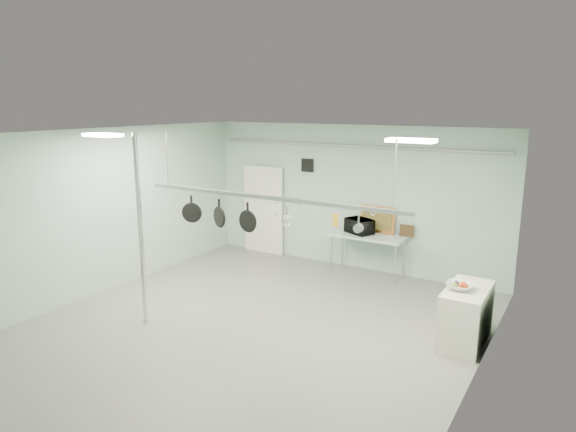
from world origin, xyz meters
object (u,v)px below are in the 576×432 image
Objects in this scene: chrome_pole at (140,231)px; coffee_canister at (363,231)px; pot_rack at (266,196)px; microwave at (360,226)px; skillet_left at (192,209)px; prep_table at (368,238)px; skillet_right at (248,218)px; skillet_mid at (219,213)px; side_cabinet at (466,316)px; fruit_bowl at (460,286)px.

chrome_pole is 4.73m from coffee_canister.
microwave is at bearing 86.69° from pot_rack.
chrome_pole is at bearing -118.25° from coffee_canister.
prep_table is at bearing 33.39° from skillet_left.
skillet_right is at bearing -25.72° from skillet_left.
skillet_mid is (0.94, 0.90, 0.24)m from chrome_pole.
microwave is at bearing 144.75° from coffee_canister.
skillet_right is at bearing -102.04° from coffee_canister.
side_cabinet is 2.93× the size of fruit_bowl.
skillet_mid is at bearing -165.40° from fruit_bowl.
coffee_canister is 3.41m from skillet_right.
side_cabinet is at bearing 25.26° from skillet_right.
side_cabinet is 3.62m from pot_rack.
chrome_pole reaches higher than skillet_right.
skillet_left is (-4.43, -0.99, 0.89)m from fruit_bowl.
skillet_right is (-3.32, -1.10, 1.38)m from side_cabinet.
side_cabinet is at bearing -12.05° from skillet_left.
microwave is at bearing 141.12° from side_cabinet.
fruit_bowl is at bearing 163.47° from microwave.
pot_rack reaches higher than coffee_canister.
chrome_pole is 2.00× the size of prep_table.
prep_table reaches higher than side_cabinet.
prep_table is 3.98m from skillet_left.
skillet_left is 0.97× the size of skillet_mid.
skillet_left is (-4.52, -1.10, 1.39)m from side_cabinet.
skillet_right is at bearing 23.90° from skillet_mid.
fruit_bowl is 4.04m from skillet_mid.
coffee_canister is (-0.08, -0.07, 0.17)m from prep_table.
side_cabinet is 3.43m from coffee_canister.
side_cabinet is at bearing -39.05° from coffee_canister.
skillet_left reaches higher than prep_table.
skillet_right reaches higher than coffee_canister.
side_cabinet is at bearing -40.79° from prep_table.
skillet_mid is at bearing -112.37° from prep_table.
side_cabinet is 4.86m from skillet_left.
fruit_bowl is (2.85, 0.99, -1.28)m from pot_rack.
microwave is 3.54m from fruit_bowl.
prep_table is 3.91× the size of fruit_bowl.
microwave is at bearing 87.35° from skillet_right.
prep_table is 3.23× the size of skillet_mid.
fruit_bowl is at bearing 19.19° from pot_rack.
pot_rack reaches higher than fruit_bowl.
prep_table is at bearing 91.53° from skillet_mid.
skillet_left is at bearing -167.36° from fruit_bowl.
skillet_left is at bearing -173.08° from skillet_right.
microwave is (0.19, 3.32, -1.16)m from pot_rack.
fruit_bowl reaches higher than prep_table.
coffee_canister is 0.48× the size of fruit_bowl.
chrome_pole reaches higher than skillet_left.
pot_rack is at bearing -160.81° from fruit_bowl.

